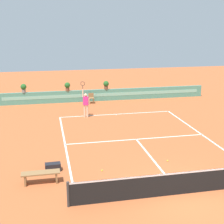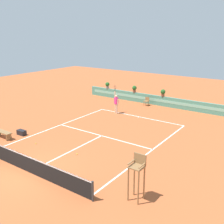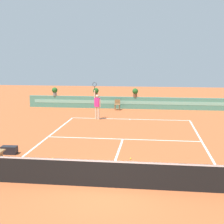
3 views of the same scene
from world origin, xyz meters
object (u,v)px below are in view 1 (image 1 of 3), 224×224
object	(u,v)px
bench_courtside	(41,175)
tennis_ball_near_baseline	(168,161)
tennis_ball_mid_court	(102,170)
potted_plant_centre	(106,85)
tennis_player	(86,103)
ball_kid_chair	(91,98)
gear_bag	(53,167)
potted_plant_left	(67,86)
potted_plant_far_left	(24,88)

from	to	relation	value
bench_courtside	tennis_ball_near_baseline	bearing A→B (deg)	9.72
tennis_ball_mid_court	potted_plant_centre	distance (m)	14.08
tennis_player	tennis_ball_mid_court	world-z (taller)	tennis_player
tennis_player	potted_plant_centre	xyz separation A→B (m)	(2.38, 4.81, 0.36)
tennis_ball_near_baseline	bench_courtside	bearing A→B (deg)	-170.28
ball_kid_chair	potted_plant_centre	distance (m)	1.84
bench_courtside	tennis_ball_mid_court	size ratio (longest dim) A/B	23.53
tennis_player	tennis_ball_mid_court	bearing A→B (deg)	-92.69
gear_bag	tennis_ball_near_baseline	distance (m)	5.51
tennis_player	potted_plant_left	world-z (taller)	tennis_player
gear_bag	bench_courtside	bearing A→B (deg)	-114.98
tennis_player	potted_plant_far_left	size ratio (longest dim) A/B	3.57
tennis_ball_near_baseline	tennis_ball_mid_court	xyz separation A→B (m)	(-3.32, -0.41, 0.00)
gear_bag	tennis_ball_mid_court	xyz separation A→B (m)	(2.19, -0.51, -0.15)
potted_plant_far_left	potted_plant_left	world-z (taller)	same
tennis_ball_near_baseline	potted_plant_far_left	bearing A→B (deg)	119.09
gear_bag	tennis_ball_near_baseline	bearing A→B (deg)	-1.03
tennis_ball_near_baseline	tennis_ball_mid_court	world-z (taller)	same
ball_kid_chair	gear_bag	distance (m)	12.98
tennis_player	potted_plant_left	distance (m)	4.91
tennis_ball_mid_court	potted_plant_far_left	size ratio (longest dim) A/B	0.09
potted_plant_far_left	tennis_ball_near_baseline	bearing A→B (deg)	-60.91
potted_plant_far_left	bench_courtside	bearing A→B (deg)	-84.54
tennis_player	potted_plant_far_left	bearing A→B (deg)	133.13
bench_courtside	potted_plant_far_left	distance (m)	14.45
ball_kid_chair	tennis_ball_near_baseline	size ratio (longest dim) A/B	12.50
potted_plant_left	potted_plant_centre	size ratio (longest dim) A/B	1.00
tennis_player	potted_plant_left	bearing A→B (deg)	100.98
ball_kid_chair	potted_plant_far_left	xyz separation A→B (m)	(-5.48, 0.73, 0.93)
gear_bag	potted_plant_left	world-z (taller)	potted_plant_left
ball_kid_chair	potted_plant_centre	bearing A→B (deg)	27.40
tennis_ball_mid_court	tennis_ball_near_baseline	bearing A→B (deg)	7.13
potted_plant_left	tennis_ball_mid_court	bearing A→B (deg)	-87.86
tennis_ball_near_baseline	ball_kid_chair	bearing A→B (deg)	98.71
potted_plant_left	ball_kid_chair	bearing A→B (deg)	-21.01
tennis_player	potted_plant_far_left	world-z (taller)	tennis_player
potted_plant_far_left	potted_plant_left	size ratio (longest dim) A/B	1.00
gear_bag	potted_plant_far_left	world-z (taller)	potted_plant_far_left
gear_bag	tennis_ball_near_baseline	xyz separation A→B (m)	(5.50, -0.10, -0.15)
potted_plant_left	bench_courtside	bearing A→B (deg)	-98.72
potted_plant_left	potted_plant_centre	bearing A→B (deg)	0.00
bench_courtside	tennis_player	size ratio (longest dim) A/B	0.62
gear_bag	potted_plant_centre	world-z (taller)	potted_plant_centre
bench_courtside	gear_bag	world-z (taller)	bench_courtside
bench_courtside	tennis_ball_near_baseline	distance (m)	6.13
tennis_player	potted_plant_far_left	distance (m)	6.60
ball_kid_chair	potted_plant_far_left	world-z (taller)	potted_plant_far_left
ball_kid_chair	potted_plant_left	size ratio (longest dim) A/B	1.17
potted_plant_far_left	potted_plant_centre	xyz separation A→B (m)	(6.89, 0.00, 0.00)
tennis_ball_near_baseline	tennis_ball_mid_court	bearing A→B (deg)	-172.87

